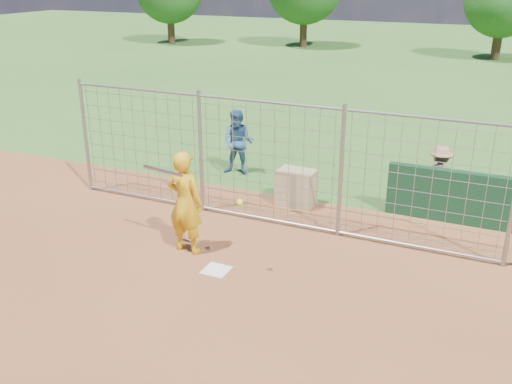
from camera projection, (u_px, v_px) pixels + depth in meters
The scene contains 10 objects.
ground at pixel (222, 265), 10.00m from camera, with size 100.00×100.00×0.00m, color #2D591E.
infield_dirt at pixel (116, 367), 7.45m from camera, with size 18.00×18.00×0.00m, color brown.
home_plate at pixel (216, 270), 9.83m from camera, with size 0.43×0.43×0.02m, color silver.
dugout_wall at pixel (452, 197), 11.55m from camera, with size 2.60×0.20×1.10m, color #11381E.
batter at pixel (185, 203), 10.17m from camera, with size 0.70×0.46×1.93m, color gold.
bystander_a at pixel (238, 143), 14.18m from camera, with size 0.80×0.62×1.65m, color navy.
bystander_c at pixel (439, 177), 12.14m from camera, with size 0.92×0.53×1.42m, color #90644E.
equipment_bin at pixel (296, 188), 12.43m from camera, with size 0.80×0.55×0.80m, color tan.
equipment_in_play at pixel (180, 178), 9.72m from camera, with size 2.10×0.41×0.30m.
backstop_fence at pixel (267, 164), 11.24m from camera, with size 9.08×0.08×2.60m.
Camera 1 is at (4.19, -7.80, 4.86)m, focal length 40.00 mm.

